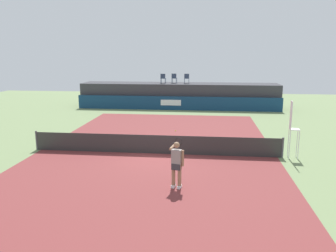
# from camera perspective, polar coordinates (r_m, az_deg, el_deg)

# --- Properties ---
(ground_plane) EXTENTS (48.00, 48.00, 0.00)m
(ground_plane) POSITION_cam_1_polar(r_m,az_deg,el_deg) (20.16, -0.93, -2.16)
(ground_plane) COLOR #6B7F51
(court_inner) EXTENTS (12.00, 22.00, 0.00)m
(court_inner) POSITION_cam_1_polar(r_m,az_deg,el_deg) (17.29, -2.20, -4.58)
(court_inner) COLOR maroon
(court_inner) RESTS_ON ground
(sponsor_wall) EXTENTS (18.00, 0.22, 1.20)m
(sponsor_wall) POSITION_cam_1_polar(r_m,az_deg,el_deg) (30.30, 1.60, 3.80)
(sponsor_wall) COLOR navy
(sponsor_wall) RESTS_ON ground
(spectator_platform) EXTENTS (18.00, 2.80, 2.20)m
(spectator_platform) POSITION_cam_1_polar(r_m,az_deg,el_deg) (32.01, 1.88, 5.14)
(spectator_platform) COLOR #38383D
(spectator_platform) RESTS_ON ground
(spectator_chair_far_left) EXTENTS (0.45, 0.45, 0.89)m
(spectator_chair_far_left) POSITION_cam_1_polar(r_m,az_deg,el_deg) (31.71, -0.82, 7.97)
(spectator_chair_far_left) COLOR #2D3D56
(spectator_chair_far_left) RESTS_ON spectator_platform
(spectator_chair_left) EXTENTS (0.47, 0.47, 0.89)m
(spectator_chair_left) POSITION_cam_1_polar(r_m,az_deg,el_deg) (31.94, 1.03, 8.00)
(spectator_chair_left) COLOR #2D3D56
(spectator_chair_left) RESTS_ON spectator_platform
(spectator_chair_center) EXTENTS (0.46, 0.46, 0.89)m
(spectator_chair_center) POSITION_cam_1_polar(r_m,az_deg,el_deg) (31.71, 3.12, 7.96)
(spectator_chair_center) COLOR #2D3D56
(spectator_chair_center) RESTS_ON spectator_platform
(umpire_chair) EXTENTS (0.46, 0.46, 2.76)m
(umpire_chair) POSITION_cam_1_polar(r_m,az_deg,el_deg) (17.22, 19.95, 0.06)
(umpire_chair) COLOR white
(umpire_chair) RESTS_ON ground
(tennis_net) EXTENTS (12.40, 0.02, 0.95)m
(tennis_net) POSITION_cam_1_polar(r_m,az_deg,el_deg) (17.16, -2.21, -3.07)
(tennis_net) COLOR #2D2D2D
(tennis_net) RESTS_ON ground
(net_post_near) EXTENTS (0.10, 0.10, 1.00)m
(net_post_near) POSITION_cam_1_polar(r_m,az_deg,el_deg) (19.08, -20.97, -2.25)
(net_post_near) COLOR #4C4C51
(net_post_near) RESTS_ON ground
(net_post_far) EXTENTS (0.10, 0.10, 1.00)m
(net_post_far) POSITION_cam_1_polar(r_m,az_deg,el_deg) (17.37, 18.49, -3.43)
(net_post_far) COLOR #4C4C51
(net_post_far) RESTS_ON ground
(tennis_player) EXTENTS (0.56, 1.23, 1.77)m
(tennis_player) POSITION_cam_1_polar(r_m,az_deg,el_deg) (12.78, 1.45, -6.15)
(tennis_player) COLOR white
(tennis_player) RESTS_ON court_inner
(tennis_ball) EXTENTS (0.07, 0.07, 0.07)m
(tennis_ball) POSITION_cam_1_polar(r_m,az_deg,el_deg) (22.11, 1.25, -0.78)
(tennis_ball) COLOR #D8EA33
(tennis_ball) RESTS_ON court_inner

